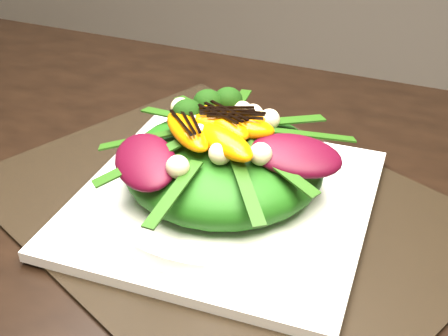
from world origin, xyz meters
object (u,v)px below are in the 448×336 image
at_px(dining_table, 59,244).
at_px(placemat, 224,207).
at_px(salad_bowl, 224,189).
at_px(lettuce_mound, 224,164).
at_px(orange_segment, 220,120).
at_px(plate_base, 224,201).

bearing_deg(dining_table, placemat, 33.78).
xyz_separation_m(dining_table, salad_bowl, (0.13, 0.09, 0.04)).
relative_size(dining_table, lettuce_mound, 8.71).
distance_m(lettuce_mound, orange_segment, 0.04).
distance_m(dining_table, plate_base, 0.16).
bearing_deg(orange_segment, lettuce_mound, -48.44).
xyz_separation_m(plate_base, orange_segment, (-0.01, 0.01, 0.08)).
xyz_separation_m(salad_bowl, lettuce_mound, (0.00, 0.00, 0.03)).
xyz_separation_m(plate_base, lettuce_mound, (0.00, 0.00, 0.04)).
bearing_deg(orange_segment, plate_base, -48.44).
distance_m(placemat, orange_segment, 0.09).
bearing_deg(salad_bowl, plate_base, 0.00).
height_order(plate_base, orange_segment, orange_segment).
xyz_separation_m(plate_base, salad_bowl, (0.00, 0.00, 0.01)).
relative_size(plate_base, orange_segment, 3.94).
xyz_separation_m(dining_table, lettuce_mound, (0.13, 0.09, 0.07)).
distance_m(dining_table, orange_segment, 0.19).
height_order(placemat, plate_base, plate_base).
height_order(salad_bowl, orange_segment, orange_segment).
bearing_deg(dining_table, plate_base, 33.78).
height_order(dining_table, lettuce_mound, dining_table).
bearing_deg(placemat, plate_base, -90.00).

